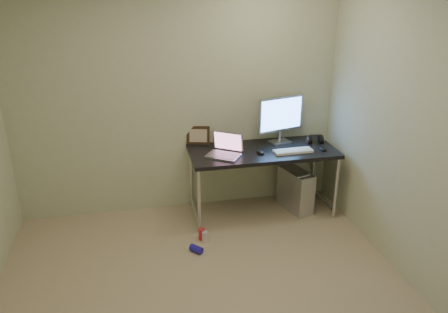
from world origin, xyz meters
TOP-DOWN VIEW (x-y plane):
  - floor at (0.00, 0.00)m, footprint 3.50×3.50m
  - wall_back at (0.00, 1.75)m, footprint 3.50×0.02m
  - wall_right at (1.75, 0.00)m, footprint 0.02×3.50m
  - desk at (0.86, 1.41)m, footprint 1.57×0.69m
  - tower_computer at (1.25, 1.38)m, footprint 0.31×0.49m
  - cable_a at (1.20, 1.70)m, footprint 0.01×0.16m
  - cable_b at (1.29, 1.68)m, footprint 0.02×0.11m
  - can_red at (0.11, 0.97)m, footprint 0.09×0.09m
  - can_white at (0.13, 0.92)m, footprint 0.07×0.07m
  - can_blue at (0.02, 0.76)m, footprint 0.14×0.14m
  - laptop at (0.43, 1.34)m, footprint 0.43×0.41m
  - monitor at (1.11, 1.59)m, footprint 0.55×0.22m
  - keyboard at (1.15, 1.27)m, footprint 0.42×0.15m
  - mouse_right at (1.49, 1.26)m, footprint 0.09×0.13m
  - mouse_left at (0.80, 1.31)m, footprint 0.09×0.12m
  - headphones at (1.49, 1.50)m, footprint 0.19×0.11m
  - picture_frame at (0.20, 1.73)m, footprint 0.27×0.14m
  - webcam at (0.42, 1.67)m, footprint 0.05×0.04m

SIDE VIEW (x-z plane):
  - floor at x=0.00m, z-range 0.00..0.00m
  - can_blue at x=0.02m, z-range 0.00..0.07m
  - can_white at x=0.13m, z-range 0.00..0.11m
  - can_red at x=0.11m, z-range 0.00..0.12m
  - tower_computer at x=1.25m, z-range -0.01..0.49m
  - cable_b at x=1.29m, z-range 0.02..0.74m
  - cable_a at x=1.20m, z-range 0.06..0.74m
  - desk at x=0.86m, z-range 0.30..1.05m
  - keyboard at x=1.15m, z-range 0.75..0.77m
  - mouse_left at x=0.80m, z-range 0.75..0.79m
  - mouse_right at x=1.49m, z-range 0.75..0.79m
  - headphones at x=1.49m, z-range 0.72..0.84m
  - laptop at x=0.43m, z-range 0.69..0.92m
  - webcam at x=0.42m, z-range 0.78..0.90m
  - picture_frame at x=0.20m, z-range 0.75..0.96m
  - monitor at x=1.11m, z-range 0.79..1.32m
  - wall_back at x=0.00m, z-range 0.00..2.50m
  - wall_right at x=1.75m, z-range 0.00..2.50m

